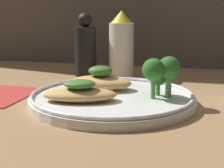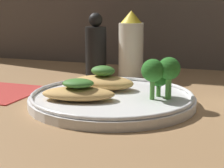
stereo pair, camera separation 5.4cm
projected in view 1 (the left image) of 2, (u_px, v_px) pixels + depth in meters
The scene contains 7 objects.
ground_plane at pixel (112, 107), 57.15cm from camera, with size 180.00×180.00×1.00cm, color #936D47.
plate at pixel (112, 98), 56.83cm from camera, with size 27.42×27.42×2.00cm.
grilled_meat_front at pixel (80, 93), 53.40cm from camera, with size 12.63×8.38×3.40cm.
grilled_meat_middle at pixel (100, 81), 60.94cm from camera, with size 11.44×6.70×4.27cm.
broccoli_bunch at pixel (161, 71), 54.89cm from camera, with size 5.91×5.71×6.72cm.
sauce_bottle at pixel (121, 46), 77.18cm from camera, with size 5.56×5.56×15.15cm.
pepper_grinder at pixel (85, 48), 79.43cm from camera, with size 4.93×4.93×14.62cm.
Camera 1 is at (13.74, -53.25, 15.51)cm, focal length 55.00 mm.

